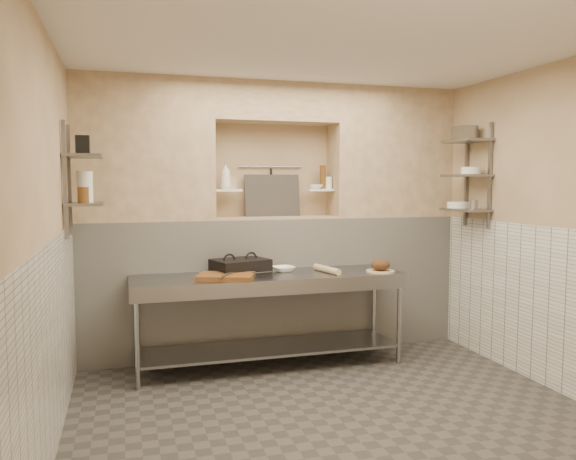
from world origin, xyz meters
name	(u,v)px	position (x,y,z in m)	size (l,w,h in m)	color
floor	(333,418)	(0.00, 0.00, -0.05)	(4.00, 3.90, 0.10)	#45413D
ceiling	(336,37)	(0.00, 0.00, 2.85)	(4.00, 3.90, 0.10)	silver
wall_left	(41,241)	(-2.05, 0.00, 1.40)	(0.10, 3.90, 2.80)	tan
wall_right	(557,227)	(2.05, 0.00, 1.40)	(0.10, 3.90, 2.80)	tan
wall_back	(269,217)	(0.00, 2.00, 1.40)	(4.00, 0.10, 2.80)	tan
wall_front	(507,274)	(0.00, -2.00, 1.40)	(4.00, 0.10, 2.80)	tan
backwall_lower	(275,284)	(0.00, 1.75, 0.70)	(4.00, 0.40, 1.40)	silver
alcove_sill	(275,218)	(0.00, 1.75, 1.41)	(1.30, 0.40, 0.02)	tan
backwall_pillar_left	(144,150)	(-1.33, 1.75, 2.10)	(1.35, 0.40, 1.40)	tan
backwall_pillar_right	(390,154)	(1.33, 1.75, 2.10)	(1.35, 0.40, 1.40)	tan
backwall_header	(275,103)	(0.00, 1.75, 2.60)	(1.30, 0.40, 0.40)	tan
wainscot_left	(55,344)	(-1.99, 0.00, 0.70)	(0.02, 3.90, 1.40)	silver
wainscot_right	(548,307)	(1.99, 0.00, 0.70)	(0.02, 3.90, 1.40)	silver
alcove_shelf_left	(228,190)	(-0.50, 1.75, 1.70)	(0.28, 0.16, 0.03)	white
alcove_shelf_right	(320,190)	(0.50, 1.75, 1.70)	(0.28, 0.16, 0.03)	white
utensil_rail	(271,167)	(0.00, 1.92, 1.95)	(0.02, 0.02, 0.70)	gray
hanging_steel	(271,182)	(0.00, 1.90, 1.78)	(0.02, 0.02, 0.30)	black
splash_panel	(272,196)	(0.00, 1.85, 1.64)	(0.60, 0.02, 0.45)	#383330
shelf_rail_left_a	(69,180)	(-1.98, 1.25, 1.80)	(0.03, 0.03, 0.95)	slate
shelf_rail_left_b	(65,180)	(-1.98, 0.85, 1.80)	(0.03, 0.03, 0.95)	slate
wall_shelf_left_lower	(85,204)	(-1.84, 1.05, 1.60)	(0.30, 0.50, 0.03)	slate
wall_shelf_left_upper	(84,156)	(-1.84, 1.05, 2.00)	(0.30, 0.50, 0.03)	slate
shelf_rail_right_a	(466,176)	(1.98, 1.25, 1.85)	(0.03, 0.03, 1.05)	slate
shelf_rail_right_b	(490,175)	(1.98, 0.85, 1.85)	(0.03, 0.03, 1.05)	slate
wall_shelf_right_lower	(465,210)	(1.84, 1.05, 1.50)	(0.30, 0.50, 0.03)	slate
wall_shelf_right_mid	(466,176)	(1.84, 1.05, 1.85)	(0.30, 0.50, 0.03)	slate
wall_shelf_right_upper	(467,141)	(1.84, 1.05, 2.20)	(0.30, 0.50, 0.03)	slate
prep_table	(270,301)	(-0.20, 1.18, 0.64)	(2.60, 0.70, 0.90)	gray
panini_press	(240,266)	(-0.46, 1.34, 0.97)	(0.60, 0.50, 0.14)	black
cutting_board	(226,276)	(-0.65, 1.07, 0.92)	(0.50, 0.35, 0.05)	brown
knife_blade	(265,272)	(-0.28, 1.07, 0.95)	(0.25, 0.03, 0.01)	gray
tongs	(227,274)	(-0.65, 0.98, 0.96)	(0.03, 0.03, 0.27)	gray
mixing_bowl	(284,269)	(-0.02, 1.32, 0.93)	(0.22, 0.22, 0.05)	white
rolling_pin	(327,269)	(0.37, 1.15, 0.93)	(0.06, 0.06, 0.42)	tan
bread_board	(380,271)	(0.89, 1.03, 0.91)	(0.28, 0.28, 0.02)	tan
bread_loaf	(380,265)	(0.89, 1.03, 0.97)	(0.19, 0.19, 0.11)	#4C2D19
bottle_soap	(226,176)	(-0.52, 1.72, 1.85)	(0.11, 0.11, 0.27)	white
jar_alcove	(231,183)	(-0.46, 1.75, 1.78)	(0.08, 0.08, 0.13)	tan
bowl_alcove	(316,187)	(0.46, 1.75, 1.74)	(0.15, 0.15, 0.05)	white
condiment_a	(323,178)	(0.54, 1.75, 1.83)	(0.06, 0.06, 0.23)	#583515
condiment_b	(323,177)	(0.55, 1.79, 1.84)	(0.06, 0.06, 0.25)	#583515
condiment_c	(329,183)	(0.60, 1.75, 1.78)	(0.08, 0.08, 0.13)	white
jug_left	(85,187)	(-1.84, 1.10, 1.74)	(0.13, 0.13, 0.26)	white
jar_left	(83,195)	(-1.84, 0.88, 1.68)	(0.09, 0.09, 0.13)	#583515
box_left_upper	(83,145)	(-1.84, 0.99, 2.09)	(0.11, 0.11, 0.15)	black
bowl_right	(458,205)	(1.84, 1.19, 1.55)	(0.22, 0.22, 0.07)	white
canister_right	(473,205)	(1.84, 0.92, 1.56)	(0.09, 0.09, 0.09)	gray
bowl_right_mid	(471,171)	(1.84, 0.97, 1.90)	(0.19, 0.19, 0.07)	white
basket_right	(464,133)	(1.84, 1.10, 2.28)	(0.18, 0.22, 0.14)	gray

